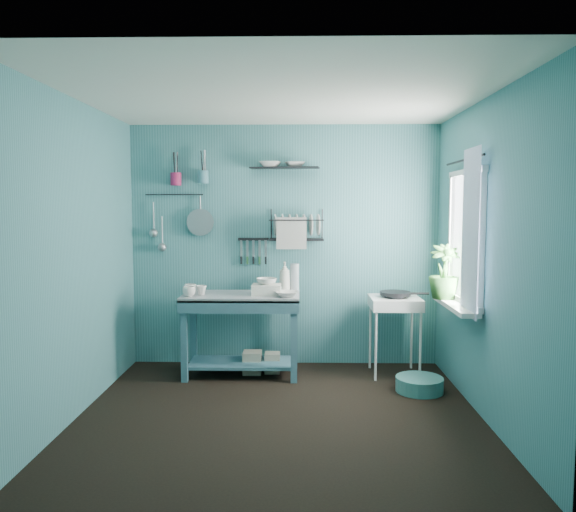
{
  "coord_description": "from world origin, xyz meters",
  "views": [
    {
      "loc": [
        0.16,
        -4.35,
        1.66
      ],
      "look_at": [
        0.05,
        0.85,
        1.2
      ],
      "focal_mm": 35.0,
      "sensor_mm": 36.0,
      "label": 1
    }
  ],
  "objects_px": {
    "utensil_cup_magenta": "(176,179)",
    "potted_plant": "(444,272)",
    "colander": "(200,222)",
    "floor_basin": "(419,384)",
    "utensil_cup_teal": "(203,177)",
    "storage_tin_large": "(252,362)",
    "water_bottle": "(295,277)",
    "mug_left": "(189,292)",
    "hotplate_stand": "(394,336)",
    "frying_pan": "(395,293)",
    "work_counter": "(242,335)",
    "dish_rack": "(297,225)",
    "storage_tin_small": "(272,363)",
    "mug_right": "(190,289)",
    "wash_tub": "(267,289)",
    "mug_mid": "(201,290)",
    "soap_bottle": "(285,277)"
  },
  "relations": [
    {
      "from": "soap_bottle",
      "to": "floor_basin",
      "type": "xyz_separation_m",
      "value": [
        1.23,
        -0.67,
        -0.89
      ]
    },
    {
      "from": "floor_basin",
      "to": "storage_tin_small",
      "type": "bearing_deg",
      "value": 157.77
    },
    {
      "from": "colander",
      "to": "potted_plant",
      "type": "bearing_deg",
      "value": -17.94
    },
    {
      "from": "storage_tin_large",
      "to": "potted_plant",
      "type": "bearing_deg",
      "value": -13.26
    },
    {
      "from": "hotplate_stand",
      "to": "storage_tin_small",
      "type": "distance_m",
      "value": 1.24
    },
    {
      "from": "mug_right",
      "to": "utensil_cup_magenta",
      "type": "xyz_separation_m",
      "value": [
        -0.2,
        0.36,
        1.09
      ]
    },
    {
      "from": "utensil_cup_teal",
      "to": "colander",
      "type": "relative_size",
      "value": 0.46
    },
    {
      "from": "utensil_cup_teal",
      "to": "storage_tin_large",
      "type": "xyz_separation_m",
      "value": [
        0.52,
        -0.31,
        -1.85
      ]
    },
    {
      "from": "soap_bottle",
      "to": "storage_tin_small",
      "type": "height_order",
      "value": "soap_bottle"
    },
    {
      "from": "hotplate_stand",
      "to": "frying_pan",
      "type": "distance_m",
      "value": 0.42
    },
    {
      "from": "utensil_cup_teal",
      "to": "hotplate_stand",
      "type": "bearing_deg",
      "value": -9.1
    },
    {
      "from": "soap_bottle",
      "to": "colander",
      "type": "xyz_separation_m",
      "value": [
        -0.88,
        0.19,
        0.54
      ]
    },
    {
      "from": "frying_pan",
      "to": "mug_right",
      "type": "bearing_deg",
      "value": -178.6
    },
    {
      "from": "utensil_cup_magenta",
      "to": "storage_tin_small",
      "type": "height_order",
      "value": "utensil_cup_magenta"
    },
    {
      "from": "utensil_cup_magenta",
      "to": "storage_tin_small",
      "type": "distance_m",
      "value": 2.11
    },
    {
      "from": "utensil_cup_teal",
      "to": "colander",
      "type": "distance_m",
      "value": 0.47
    },
    {
      "from": "frying_pan",
      "to": "dish_rack",
      "type": "relative_size",
      "value": 0.55
    },
    {
      "from": "wash_tub",
      "to": "potted_plant",
      "type": "distance_m",
      "value": 1.68
    },
    {
      "from": "colander",
      "to": "floor_basin",
      "type": "height_order",
      "value": "colander"
    },
    {
      "from": "dish_rack",
      "to": "storage_tin_large",
      "type": "xyz_separation_m",
      "value": [
        -0.44,
        -0.26,
        -1.36
      ]
    },
    {
      "from": "frying_pan",
      "to": "storage_tin_large",
      "type": "xyz_separation_m",
      "value": [
        -1.41,
        0.0,
        -0.7
      ]
    },
    {
      "from": "colander",
      "to": "storage_tin_small",
      "type": "distance_m",
      "value": 1.62
    },
    {
      "from": "work_counter",
      "to": "dish_rack",
      "type": "relative_size",
      "value": 2.07
    },
    {
      "from": "mug_mid",
      "to": "utensil_cup_teal",
      "type": "height_order",
      "value": "utensil_cup_teal"
    },
    {
      "from": "mug_left",
      "to": "utensil_cup_teal",
      "type": "xyz_separation_m",
      "value": [
        0.06,
        0.52,
        1.11
      ]
    },
    {
      "from": "floor_basin",
      "to": "colander",
      "type": "bearing_deg",
      "value": 157.84
    },
    {
      "from": "dish_rack",
      "to": "frying_pan",
      "type": "bearing_deg",
      "value": -11.56
    },
    {
      "from": "colander",
      "to": "wash_tub",
      "type": "bearing_deg",
      "value": -29.84
    },
    {
      "from": "mug_right",
      "to": "dish_rack",
      "type": "height_order",
      "value": "dish_rack"
    },
    {
      "from": "wash_tub",
      "to": "water_bottle",
      "type": "distance_m",
      "value": 0.37
    },
    {
      "from": "mug_left",
      "to": "storage_tin_small",
      "type": "xyz_separation_m",
      "value": [
        0.78,
        0.24,
        -0.75
      ]
    },
    {
      "from": "potted_plant",
      "to": "mug_left",
      "type": "bearing_deg",
      "value": 174.95
    },
    {
      "from": "mug_left",
      "to": "dish_rack",
      "type": "height_order",
      "value": "dish_rack"
    },
    {
      "from": "colander",
      "to": "water_bottle",
      "type": "bearing_deg",
      "value": -9.71
    },
    {
      "from": "floor_basin",
      "to": "utensil_cup_teal",
      "type": "bearing_deg",
      "value": 158.15
    },
    {
      "from": "utensil_cup_magenta",
      "to": "floor_basin",
      "type": "distance_m",
      "value": 3.12
    },
    {
      "from": "wash_tub",
      "to": "utensil_cup_teal",
      "type": "xyz_separation_m",
      "value": [
        -0.67,
        0.38,
        1.1
      ]
    },
    {
      "from": "mug_right",
      "to": "storage_tin_small",
      "type": "distance_m",
      "value": 1.1
    },
    {
      "from": "dish_rack",
      "to": "floor_basin",
      "type": "relative_size",
      "value": 1.29
    },
    {
      "from": "floor_basin",
      "to": "utensil_cup_magenta",
      "type": "bearing_deg",
      "value": 160.56
    },
    {
      "from": "floor_basin",
      "to": "work_counter",
      "type": "bearing_deg",
      "value": 164.04
    },
    {
      "from": "storage_tin_small",
      "to": "mug_left",
      "type": "bearing_deg",
      "value": -162.9
    },
    {
      "from": "water_bottle",
      "to": "storage_tin_large",
      "type": "bearing_deg",
      "value": -157.96
    },
    {
      "from": "utensil_cup_magenta",
      "to": "potted_plant",
      "type": "distance_m",
      "value": 2.81
    },
    {
      "from": "mug_mid",
      "to": "hotplate_stand",
      "type": "distance_m",
      "value": 1.95
    },
    {
      "from": "soap_bottle",
      "to": "dish_rack",
      "type": "relative_size",
      "value": 0.54
    },
    {
      "from": "floor_basin",
      "to": "mug_mid",
      "type": "bearing_deg",
      "value": 168.52
    },
    {
      "from": "dish_rack",
      "to": "storage_tin_small",
      "type": "distance_m",
      "value": 1.41
    },
    {
      "from": "mug_right",
      "to": "work_counter",
      "type": "bearing_deg",
      "value": 0.0
    },
    {
      "from": "utensil_cup_magenta",
      "to": "frying_pan",
      "type": "bearing_deg",
      "value": -7.96
    }
  ]
}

